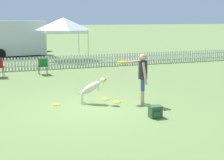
% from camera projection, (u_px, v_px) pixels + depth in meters
% --- Properties ---
extents(ground_plane, '(240.00, 240.00, 0.00)m').
position_uv_depth(ground_plane, '(91.00, 109.00, 9.41)').
color(ground_plane, olive).
extents(handler_person, '(0.84, 0.92, 1.61)m').
position_uv_depth(handler_person, '(141.00, 73.00, 9.74)').
color(handler_person, tan).
rests_on(handler_person, ground_plane).
extents(leaping_dog, '(1.08, 0.57, 0.90)m').
position_uv_depth(leaping_dog, '(92.00, 87.00, 9.91)').
color(leaping_dog, beige).
rests_on(leaping_dog, ground_plane).
extents(frisbee_near_handler, '(0.25, 0.25, 0.02)m').
position_uv_depth(frisbee_near_handler, '(105.00, 99.00, 10.49)').
color(frisbee_near_handler, yellow).
rests_on(frisbee_near_handler, ground_plane).
extents(frisbee_near_dog, '(0.25, 0.25, 0.02)m').
position_uv_depth(frisbee_near_dog, '(56.00, 105.00, 9.81)').
color(frisbee_near_dog, yellow).
rests_on(frisbee_near_dog, ground_plane).
extents(frisbee_midfield, '(0.25, 0.25, 0.02)m').
position_uv_depth(frisbee_midfield, '(117.00, 102.00, 10.11)').
color(frisbee_midfield, yellow).
rests_on(frisbee_midfield, ground_plane).
extents(backpack_on_grass, '(0.33, 0.29, 0.33)m').
position_uv_depth(backpack_on_grass, '(155.00, 112.00, 8.54)').
color(backpack_on_grass, '#2D5633').
rests_on(backpack_on_grass, ground_plane).
extents(picket_fence, '(24.92, 0.04, 0.70)m').
position_uv_depth(picket_fence, '(52.00, 62.00, 16.74)').
color(picket_fence, silver).
rests_on(picket_fence, ground_plane).
extents(folding_chair_center, '(0.45, 0.47, 0.81)m').
position_uv_depth(folding_chair_center, '(43.00, 65.00, 15.02)').
color(folding_chair_center, '#333338').
rests_on(folding_chair_center, ground_plane).
extents(canopy_tent_main, '(2.63, 2.63, 2.74)m').
position_uv_depth(canopy_tent_main, '(63.00, 25.00, 20.06)').
color(canopy_tent_main, silver).
rests_on(canopy_tent_main, ground_plane).
extents(equipment_trailer, '(5.93, 2.65, 2.53)m').
position_uv_depth(equipment_trailer, '(7.00, 38.00, 21.86)').
color(equipment_trailer, silver).
rests_on(equipment_trailer, ground_plane).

